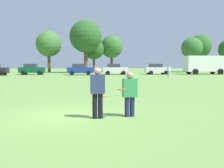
{
  "coord_description": "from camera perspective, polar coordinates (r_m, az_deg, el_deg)",
  "views": [
    {
      "loc": [
        0.62,
        -8.88,
        1.78
      ],
      "look_at": [
        1.6,
        2.18,
        0.91
      ],
      "focal_mm": 41.22,
      "sensor_mm": 36.0,
      "label": 1
    }
  ],
  "objects": [
    {
      "name": "box_truck",
      "position": [
        47.64,
        20.52,
        4.14
      ],
      "size": [
        8.54,
        3.11,
        3.18
      ],
      "color": "white",
      "rests_on": "ground"
    },
    {
      "name": "parked_car_near_right",
      "position": [
        43.24,
        0.61,
        3.33
      ],
      "size": [
        4.23,
        2.27,
        1.82
      ],
      "color": "silver",
      "rests_on": "ground"
    },
    {
      "name": "tree_far_east_pine",
      "position": [
        60.62,
        18.89,
        7.89
      ],
      "size": [
        5.06,
        5.06,
        8.22
      ],
      "color": "brown",
      "rests_on": "ground"
    },
    {
      "name": "tree_west_oak",
      "position": [
        55.87,
        -13.86,
        8.58
      ],
      "size": [
        5.3,
        5.3,
        8.61
      ],
      "color": "brown",
      "rests_on": "ground"
    },
    {
      "name": "frisbee",
      "position": [
        8.25,
        2.07,
        -1.2
      ],
      "size": [
        0.27,
        0.27,
        0.04
      ],
      "color": "#E54C33"
    },
    {
      "name": "tree_west_maple",
      "position": [
        52.9,
        -5.86,
        10.41
      ],
      "size": [
        6.52,
        6.52,
        10.6
      ],
      "color": "brown",
      "rests_on": "ground"
    },
    {
      "name": "traffic_cone",
      "position": [
        14.03,
        -2.05,
        -1.88
      ],
      "size": [
        0.32,
        0.32,
        0.48
      ],
      "color": "#D8590C",
      "rests_on": "ground"
    },
    {
      "name": "parked_car_mid_right",
      "position": [
        42.08,
        -7.14,
        3.26
      ],
      "size": [
        4.23,
        2.27,
        1.82
      ],
      "color": "navy",
      "rests_on": "ground"
    },
    {
      "name": "player_defender",
      "position": [
        8.67,
        3.94,
        -1.74
      ],
      "size": [
        0.5,
        0.33,
        1.52
      ],
      "color": "#1E234C",
      "rests_on": "ground"
    },
    {
      "name": "player_thrower",
      "position": [
        8.36,
        -3.23,
        -1.34
      ],
      "size": [
        0.47,
        0.28,
        1.66
      ],
      "color": "black",
      "rests_on": "ground"
    },
    {
      "name": "tree_east_birch",
      "position": [
        58.2,
        -0.08,
        8.23
      ],
      "size": [
        5.02,
        5.02,
        8.16
      ],
      "color": "brown",
      "rests_on": "ground"
    },
    {
      "name": "tree_east_oak",
      "position": [
        58.57,
        17.32,
        7.6
      ],
      "size": [
        4.65,
        4.65,
        7.55
      ],
      "color": "brown",
      "rests_on": "ground"
    },
    {
      "name": "bystander_sideline_watcher",
      "position": [
        35.45,
        12.48,
        2.98
      ],
      "size": [
        0.52,
        0.47,
        1.64
      ],
      "color": "gray",
      "rests_on": "ground"
    },
    {
      "name": "ground_plane",
      "position": [
        9.08,
        -8.93,
        -6.88
      ],
      "size": [
        193.05,
        193.05,
        0.0
      ],
      "primitive_type": "plane",
      "color": "#6B9347"
    },
    {
      "name": "parked_car_center",
      "position": [
        44.77,
        -17.34,
        3.16
      ],
      "size": [
        4.23,
        2.27,
        1.82
      ],
      "color": "#0C4C2D",
      "rests_on": "ground"
    },
    {
      "name": "parked_car_far_right",
      "position": [
        44.78,
        9.89,
        3.3
      ],
      "size": [
        4.23,
        2.27,
        1.82
      ],
      "color": "silver",
      "rests_on": "ground"
    },
    {
      "name": "tree_center_elm",
      "position": [
        56.42,
        -4.05,
        7.69
      ],
      "size": [
        4.45,
        4.45,
        7.23
      ],
      "color": "brown",
      "rests_on": "ground"
    }
  ]
}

